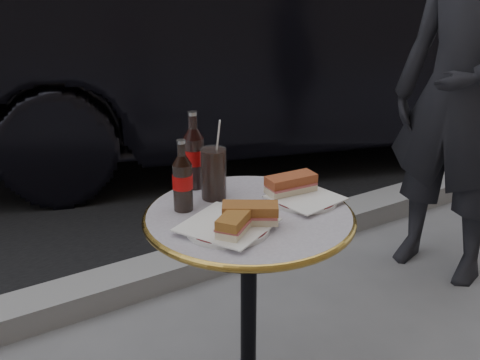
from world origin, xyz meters
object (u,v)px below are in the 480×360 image
bistro_table (248,319)px  pedestrian (462,97)px  parked_car (259,46)px  cola_bottle_left (182,175)px  cola_bottle_right (194,150)px  cola_glass (214,173)px  plate_left (227,227)px  plate_right (305,200)px

bistro_table → pedestrian: bearing=13.6°
parked_car → pedestrian: size_ratio=2.80×
cola_bottle_left → cola_bottle_right: cola_bottle_right is taller
cola_glass → pedestrian: bearing=6.9°
plate_left → bistro_table: bearing=28.0°
plate_right → pedestrian: 1.17m
cola_bottle_left → cola_bottle_right: 0.18m
bistro_table → plate_left: size_ratio=3.11×
cola_bottle_left → pedestrian: 1.47m
cola_glass → parked_car: (1.59, 2.12, -0.04)m
cola_bottle_left → cola_glass: bearing=12.6°
bistro_table → plate_left: (-0.11, -0.06, 0.37)m
bistro_table → cola_glass: cola_glass is taller
plate_left → parked_car: (1.67, 2.33, 0.03)m
cola_bottle_left → pedestrian: size_ratio=0.13×
plate_left → cola_bottle_left: bearing=102.5°
bistro_table → plate_right: size_ratio=3.73×
bistro_table → cola_bottle_left: bearing=139.9°
bistro_table → cola_bottle_right: (-0.04, 0.26, 0.49)m
plate_right → parked_car: bearing=59.2°
cola_bottle_right → cola_glass: (0.01, -0.11, -0.04)m
bistro_table → cola_glass: (-0.03, 0.15, 0.45)m
cola_bottle_right → parked_car: parked_car is taller
plate_right → cola_bottle_left: size_ratio=0.91×
bistro_table → cola_bottle_left: size_ratio=3.39×
bistro_table → plate_right: (0.19, -0.02, 0.37)m
plate_left → plate_right: bearing=7.3°
pedestrian → bistro_table: bearing=-93.2°
cola_bottle_left → parked_car: bearing=51.5°
plate_right → cola_glass: cola_glass is taller
plate_left → pedestrian: bearing=14.8°
plate_left → cola_bottle_right: bearing=77.6°
bistro_table → parked_car: (1.56, 2.27, 0.41)m
pedestrian → cola_bottle_right: bearing=-104.6°
cola_bottle_right → cola_glass: 0.12m
cola_glass → plate_right: bearing=-37.9°
pedestrian → plate_left: bearing=-92.0°
cola_bottle_left → pedestrian: (1.46, 0.19, -0.00)m
bistro_table → pedestrian: (1.31, 0.32, 0.47)m
plate_right → parked_car: parked_car is taller
plate_left → parked_car: size_ratio=0.05×
bistro_table → plate_right: plate_right is taller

